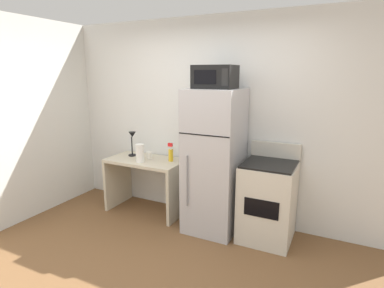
{
  "coord_description": "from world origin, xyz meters",
  "views": [
    {
      "loc": [
        1.51,
        -2.03,
        1.9
      ],
      "look_at": [
        -0.04,
        1.1,
        1.1
      ],
      "focal_mm": 28.94,
      "sensor_mm": 36.0,
      "label": 1
    }
  ],
  "objects_px": {
    "paper_towel_roll": "(140,153)",
    "microwave": "(215,77)",
    "spray_bottle": "(171,154)",
    "refrigerator": "(214,161)",
    "desk_lamp": "(132,140)",
    "coffee_mug": "(149,155)",
    "desk": "(146,176)",
    "oven_range": "(268,201)"
  },
  "relations": [
    {
      "from": "paper_towel_roll",
      "to": "microwave",
      "type": "height_order",
      "value": "microwave"
    },
    {
      "from": "spray_bottle",
      "to": "refrigerator",
      "type": "relative_size",
      "value": 0.14
    },
    {
      "from": "refrigerator",
      "to": "desk_lamp",
      "type": "bearing_deg",
      "value": 175.73
    },
    {
      "from": "desk_lamp",
      "to": "coffee_mug",
      "type": "relative_size",
      "value": 3.72
    },
    {
      "from": "coffee_mug",
      "to": "spray_bottle",
      "type": "xyz_separation_m",
      "value": [
        0.32,
        0.03,
        0.05
      ]
    },
    {
      "from": "coffee_mug",
      "to": "refrigerator",
      "type": "distance_m",
      "value": 1.01
    },
    {
      "from": "paper_towel_roll",
      "to": "refrigerator",
      "type": "height_order",
      "value": "refrigerator"
    },
    {
      "from": "desk_lamp",
      "to": "paper_towel_roll",
      "type": "distance_m",
      "value": 0.35
    },
    {
      "from": "desk",
      "to": "microwave",
      "type": "distance_m",
      "value": 1.69
    },
    {
      "from": "desk_lamp",
      "to": "spray_bottle",
      "type": "relative_size",
      "value": 1.42
    },
    {
      "from": "coffee_mug",
      "to": "oven_range",
      "type": "xyz_separation_m",
      "value": [
        1.66,
        -0.06,
        -0.33
      ]
    },
    {
      "from": "oven_range",
      "to": "desk",
      "type": "bearing_deg",
      "value": 179.71
    },
    {
      "from": "refrigerator",
      "to": "microwave",
      "type": "relative_size",
      "value": 3.76
    },
    {
      "from": "spray_bottle",
      "to": "microwave",
      "type": "distance_m",
      "value": 1.22
    },
    {
      "from": "oven_range",
      "to": "refrigerator",
      "type": "bearing_deg",
      "value": -177.09
    },
    {
      "from": "desk",
      "to": "spray_bottle",
      "type": "bearing_deg",
      "value": 11.88
    },
    {
      "from": "refrigerator",
      "to": "oven_range",
      "type": "height_order",
      "value": "refrigerator"
    },
    {
      "from": "desk",
      "to": "microwave",
      "type": "relative_size",
      "value": 2.29
    },
    {
      "from": "oven_range",
      "to": "paper_towel_roll",
      "type": "bearing_deg",
      "value": -175.49
    },
    {
      "from": "desk_lamp",
      "to": "coffee_mug",
      "type": "height_order",
      "value": "desk_lamp"
    },
    {
      "from": "microwave",
      "to": "desk",
      "type": "bearing_deg",
      "value": 176.5
    },
    {
      "from": "desk",
      "to": "desk_lamp",
      "type": "height_order",
      "value": "desk_lamp"
    },
    {
      "from": "paper_towel_roll",
      "to": "refrigerator",
      "type": "bearing_deg",
      "value": 5.53
    },
    {
      "from": "desk_lamp",
      "to": "oven_range",
      "type": "height_order",
      "value": "desk_lamp"
    },
    {
      "from": "paper_towel_roll",
      "to": "microwave",
      "type": "bearing_deg",
      "value": 4.35
    },
    {
      "from": "paper_towel_roll",
      "to": "spray_bottle",
      "type": "relative_size",
      "value": 0.96
    },
    {
      "from": "desk_lamp",
      "to": "refrigerator",
      "type": "xyz_separation_m",
      "value": [
        1.28,
        -0.1,
        -0.13
      ]
    },
    {
      "from": "refrigerator",
      "to": "oven_range",
      "type": "relative_size",
      "value": 1.57
    },
    {
      "from": "desk_lamp",
      "to": "paper_towel_roll",
      "type": "bearing_deg",
      "value": -36.31
    },
    {
      "from": "desk",
      "to": "desk_lamp",
      "type": "bearing_deg",
      "value": 168.02
    },
    {
      "from": "coffee_mug",
      "to": "desk",
      "type": "bearing_deg",
      "value": -120.67
    },
    {
      "from": "spray_bottle",
      "to": "refrigerator",
      "type": "xyz_separation_m",
      "value": [
        0.68,
        -0.12,
        0.02
      ]
    },
    {
      "from": "refrigerator",
      "to": "desk",
      "type": "bearing_deg",
      "value": 177.68
    },
    {
      "from": "paper_towel_roll",
      "to": "microwave",
      "type": "xyz_separation_m",
      "value": [
        1.02,
        0.08,
        0.99
      ]
    },
    {
      "from": "desk_lamp",
      "to": "oven_range",
      "type": "bearing_deg",
      "value": -1.85
    },
    {
      "from": "paper_towel_roll",
      "to": "spray_bottle",
      "type": "bearing_deg",
      "value": 31.96
    },
    {
      "from": "desk_lamp",
      "to": "paper_towel_roll",
      "type": "xyz_separation_m",
      "value": [
        0.27,
        -0.19,
        -0.12
      ]
    },
    {
      "from": "spray_bottle",
      "to": "coffee_mug",
      "type": "bearing_deg",
      "value": -175.31
    },
    {
      "from": "paper_towel_roll",
      "to": "desk",
      "type": "bearing_deg",
      "value": 93.7
    },
    {
      "from": "desk",
      "to": "paper_towel_roll",
      "type": "relative_size",
      "value": 4.38
    },
    {
      "from": "spray_bottle",
      "to": "oven_range",
      "type": "relative_size",
      "value": 0.23
    },
    {
      "from": "spray_bottle",
      "to": "desk",
      "type": "bearing_deg",
      "value": -168.12
    }
  ]
}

